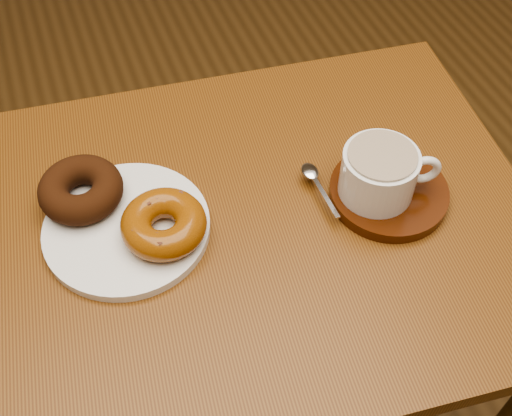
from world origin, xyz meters
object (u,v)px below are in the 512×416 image
object	(u,v)px
cafe_table	(243,271)
donut_plate	(127,228)
saucer	(388,192)
coffee_cup	(380,173)

from	to	relation	value
cafe_table	donut_plate	world-z (taller)	donut_plate
cafe_table	saucer	world-z (taller)	saucer
cafe_table	coffee_cup	distance (m)	0.25
saucer	coffee_cup	size ratio (longest dim) A/B	1.23
coffee_cup	donut_plate	bearing A→B (deg)	-174.30
coffee_cup	saucer	bearing A→B (deg)	5.69
donut_plate	saucer	world-z (taller)	saucer
donut_plate	coffee_cup	xyz separation A→B (m)	(0.32, -0.06, 0.04)
saucer	coffee_cup	bearing A→B (deg)	169.12
donut_plate	cafe_table	bearing A→B (deg)	-14.71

